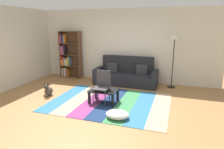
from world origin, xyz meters
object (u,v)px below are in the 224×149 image
object	(u,v)px
dog	(48,91)
folding_chair	(102,84)
couch	(126,75)
tv_remote	(105,90)
coffee_table	(104,92)
pouf	(117,114)
bookshelf	(68,56)
standing_lamp	(174,44)

from	to	relation	value
dog	folding_chair	xyz separation A→B (m)	(1.77, 0.01, 0.37)
couch	folding_chair	xyz separation A→B (m)	(-0.17, -1.94, 0.20)
couch	folding_chair	world-z (taller)	couch
couch	tv_remote	bearing A→B (deg)	-92.39
couch	coffee_table	xyz separation A→B (m)	(-0.14, -1.93, -0.03)
couch	pouf	bearing A→B (deg)	-79.49
bookshelf	pouf	world-z (taller)	bookshelf
dog	pouf	bearing A→B (deg)	-18.22
standing_lamp	coffee_table	bearing A→B (deg)	-130.19
couch	standing_lamp	xyz separation A→B (m)	(1.59, 0.11, 1.16)
folding_chair	standing_lamp	bearing A→B (deg)	82.61
bookshelf	dog	xyz separation A→B (m)	(0.57, -2.24, -0.72)
couch	folding_chair	size ratio (longest dim) A/B	2.51
standing_lamp	folding_chair	bearing A→B (deg)	-130.63
couch	standing_lamp	world-z (taller)	standing_lamp
tv_remote	folding_chair	bearing A→B (deg)	141.59
pouf	coffee_table	bearing A→B (deg)	127.97
tv_remote	folding_chair	xyz separation A→B (m)	(-0.09, 0.07, 0.15)
pouf	dog	distance (m)	2.58
tv_remote	folding_chair	world-z (taller)	folding_chair
pouf	standing_lamp	xyz separation A→B (m)	(1.08, 2.87, 1.40)
dog	folding_chair	distance (m)	1.81
couch	dog	bearing A→B (deg)	-134.84
couch	dog	size ratio (longest dim) A/B	5.69
couch	bookshelf	distance (m)	2.58
couch	folding_chair	distance (m)	1.95
pouf	tv_remote	xyz separation A→B (m)	(-0.60, 0.75, 0.28)
pouf	dog	bearing A→B (deg)	161.78
bookshelf	folding_chair	bearing A→B (deg)	-43.51
couch	folding_chair	bearing A→B (deg)	-95.01
coffee_table	bookshelf	bearing A→B (deg)	137.01
standing_lamp	folding_chair	distance (m)	2.87
bookshelf	standing_lamp	world-z (taller)	bookshelf
coffee_table	standing_lamp	world-z (taller)	standing_lamp
coffee_table	folding_chair	distance (m)	0.23
coffee_table	dog	distance (m)	1.81
pouf	folding_chair	distance (m)	1.15
standing_lamp	dog	bearing A→B (deg)	-149.67
bookshelf	standing_lamp	size ratio (longest dim) A/B	1.04
dog	standing_lamp	xyz separation A→B (m)	(3.53, 2.07, 1.34)
coffee_table	standing_lamp	size ratio (longest dim) A/B	0.42
dog	standing_lamp	size ratio (longest dim) A/B	0.22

